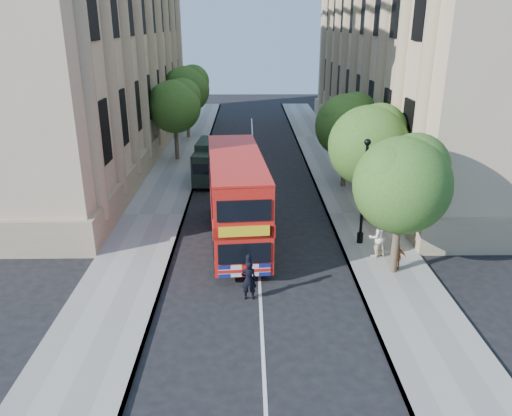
{
  "coord_description": "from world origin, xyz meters",
  "views": [
    {
      "loc": [
        -0.47,
        -16.19,
        10.27
      ],
      "look_at": [
        -0.1,
        5.06,
        2.3
      ],
      "focal_mm": 35.0,
      "sensor_mm": 36.0,
      "label": 1
    }
  ],
  "objects_px": {
    "lamp_post": "(363,196)",
    "police_constable": "(249,280)",
    "double_decker_bus": "(236,196)",
    "box_van": "(212,163)",
    "woman_pedestrian": "(377,237)"
  },
  "relations": [
    {
      "from": "woman_pedestrian",
      "to": "lamp_post",
      "type": "bearing_deg",
      "value": -92.86
    },
    {
      "from": "lamp_post",
      "to": "double_decker_bus",
      "type": "xyz_separation_m",
      "value": [
        -6.02,
        0.57,
        -0.15
      ]
    },
    {
      "from": "lamp_post",
      "to": "police_constable",
      "type": "distance_m",
      "value": 7.59
    },
    {
      "from": "double_decker_bus",
      "to": "woman_pedestrian",
      "type": "relative_size",
      "value": 4.99
    },
    {
      "from": "lamp_post",
      "to": "box_van",
      "type": "distance_m",
      "value": 13.07
    },
    {
      "from": "double_decker_bus",
      "to": "police_constable",
      "type": "relative_size",
      "value": 5.7
    },
    {
      "from": "box_van",
      "to": "police_constable",
      "type": "bearing_deg",
      "value": -76.44
    },
    {
      "from": "lamp_post",
      "to": "woman_pedestrian",
      "type": "relative_size",
      "value": 2.73
    },
    {
      "from": "box_van",
      "to": "police_constable",
      "type": "height_order",
      "value": "box_van"
    },
    {
      "from": "police_constable",
      "to": "woman_pedestrian",
      "type": "distance_m",
      "value": 6.84
    },
    {
      "from": "double_decker_bus",
      "to": "box_van",
      "type": "distance_m",
      "value": 10.0
    },
    {
      "from": "box_van",
      "to": "woman_pedestrian",
      "type": "relative_size",
      "value": 2.59
    },
    {
      "from": "police_constable",
      "to": "double_decker_bus",
      "type": "bearing_deg",
      "value": -88.88
    },
    {
      "from": "box_van",
      "to": "lamp_post",
      "type": "bearing_deg",
      "value": -48.12
    },
    {
      "from": "police_constable",
      "to": "woman_pedestrian",
      "type": "relative_size",
      "value": 0.88
    }
  ]
}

